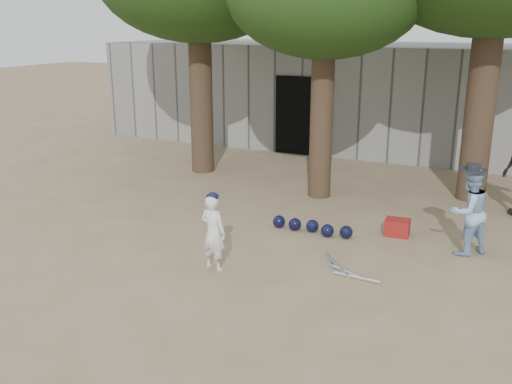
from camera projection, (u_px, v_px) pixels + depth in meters
The scene contains 7 objects.
ground at pixel (195, 261), 9.06m from camera, with size 70.00×70.00×0.00m, color #937C5E.
boy_player at pixel (213, 232), 8.60m from camera, with size 0.43×0.28×1.19m, color white.
spectator_blue at pixel (469, 212), 9.14m from camera, with size 0.70×0.55×1.44m, color #93BAE3.
red_bag at pixel (397, 227), 10.09m from camera, with size 0.42×0.32×0.30m, color #A4151F.
back_building at pixel (369, 94), 17.56m from camera, with size 16.00×5.24×3.00m.
helmet_row at pixel (312, 227), 10.22m from camera, with size 1.51×0.34×0.23m.
bat_pile at pixel (343, 269), 8.68m from camera, with size 1.08×0.75×0.06m.
Camera 1 is at (4.47, -7.13, 3.65)m, focal length 40.00 mm.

